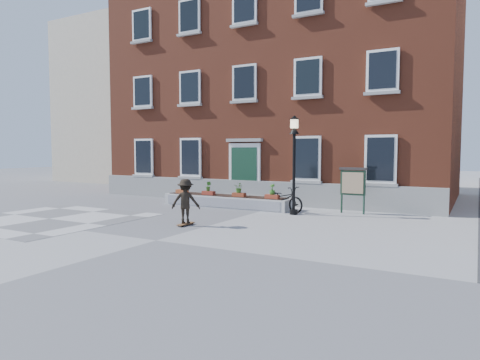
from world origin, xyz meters
The scene contains 9 objects.
ground centered at (0.00, 0.00, 0.00)m, with size 100.00×100.00×0.00m, color gray.
checker_patch centered at (-6.00, 1.00, 0.01)m, with size 6.00×6.00×0.01m, color #5E5E61.
distant_building centered at (-18.00, 20.00, 6.50)m, with size 10.00×12.00×13.00m, color beige.
bicycle centered at (0.86, 7.03, 0.53)m, with size 0.71×2.03×1.07m, color black.
brick_building centered at (-2.00, 13.98, 6.30)m, with size 18.40×10.85×12.60m.
planter_assembly centered at (-1.99, 7.18, 0.31)m, with size 6.20×1.12×1.15m.
lamp_post centered at (1.55, 6.51, 2.54)m, with size 0.40×0.40×3.93m.
notice_board centered at (3.54, 7.91, 1.26)m, with size 1.10×0.16×1.87m.
skateboarder centered at (-0.72, 2.39, 0.83)m, with size 1.13×0.91×1.59m.
Camera 1 is at (7.95, -9.31, 2.57)m, focal length 32.00 mm.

